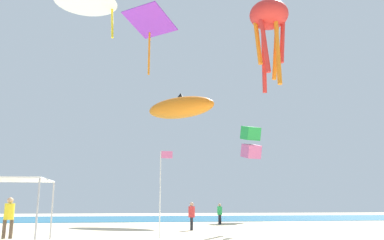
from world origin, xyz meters
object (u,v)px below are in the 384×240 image
at_px(person_leftmost, 9,214).
at_px(kite_diamond_purple, 150,24).
at_px(kite_inflatable_orange, 181,107).
at_px(person_near_tent, 192,214).
at_px(kite_box_green, 251,142).
at_px(person_central, 220,212).
at_px(canopy_tent, 14,182).
at_px(banner_flag, 162,185).
at_px(kite_octopus_red, 269,19).

height_order(person_leftmost, kite_diamond_purple, kite_diamond_purple).
bearing_deg(kite_inflatable_orange, person_near_tent, -56.70).
bearing_deg(kite_box_green, person_leftmost, -148.83).
distance_m(person_leftmost, kite_diamond_purple, 15.96).
relative_size(person_central, kite_box_green, 0.47).
distance_m(canopy_tent, kite_box_green, 26.75).
distance_m(canopy_tent, banner_flag, 6.50).
bearing_deg(person_near_tent, kite_octopus_red, 122.87).
relative_size(person_near_tent, kite_inflatable_orange, 0.26).
height_order(person_central, kite_inflatable_orange, kite_inflatable_orange).
bearing_deg(banner_flag, kite_diamond_purple, 93.09).
bearing_deg(canopy_tent, kite_diamond_purple, 55.46).
height_order(canopy_tent, banner_flag, banner_flag).
xyz_separation_m(canopy_tent, person_leftmost, (-0.69, 2.34, -1.35)).
bearing_deg(kite_inflatable_orange, canopy_tent, -81.95).
relative_size(banner_flag, kite_inflatable_orange, 0.63).
bearing_deg(kite_octopus_red, kite_box_green, 96.65).
bearing_deg(person_central, kite_box_green, -4.34).
xyz_separation_m(kite_inflatable_orange, kite_octopus_red, (5.67, -8.04, 5.20)).
distance_m(person_leftmost, banner_flag, 7.17).
bearing_deg(kite_octopus_red, kite_diamond_purple, -162.65).
bearing_deg(person_near_tent, person_leftmost, -49.68).
bearing_deg(banner_flag, kite_octopus_red, 39.73).
height_order(banner_flag, kite_box_green, kite_box_green).
distance_m(person_near_tent, kite_box_green, 17.04).
xyz_separation_m(banner_flag, kite_octopus_red, (8.68, 7.22, 12.94)).
relative_size(canopy_tent, kite_diamond_purple, 0.71).
xyz_separation_m(canopy_tent, person_near_tent, (8.65, 6.73, -1.46)).
distance_m(banner_flag, kite_inflatable_orange, 17.37).
height_order(person_near_tent, banner_flag, banner_flag).
relative_size(kite_inflatable_orange, kite_diamond_purple, 1.44).
bearing_deg(person_leftmost, person_near_tent, 37.87).
distance_m(banner_flag, kite_octopus_red, 17.17).
xyz_separation_m(person_leftmost, person_central, (12.71, 11.06, -0.14)).
height_order(banner_flag, kite_octopus_red, kite_octopus_red).
height_order(banner_flag, kite_inflatable_orange, kite_inflatable_orange).
relative_size(person_near_tent, kite_diamond_purple, 0.37).
distance_m(canopy_tent, kite_octopus_red, 21.65).
bearing_deg(kite_diamond_purple, banner_flag, 133.98).
bearing_deg(kite_box_green, person_near_tent, -135.86).
height_order(person_leftmost, kite_box_green, kite_box_green).
bearing_deg(canopy_tent, kite_octopus_red, 30.27).
xyz_separation_m(person_near_tent, kite_diamond_purple, (-2.72, 1.89, 13.20)).
xyz_separation_m(person_central, banner_flag, (-5.71, -11.86, 1.48)).
bearing_deg(banner_flag, canopy_tent, -166.33).
height_order(kite_inflatable_orange, kite_box_green, kite_inflatable_orange).
bearing_deg(kite_box_green, person_central, -140.52).
bearing_deg(kite_box_green, kite_inflatable_orange, -170.90).
relative_size(canopy_tent, kite_octopus_red, 0.46).
height_order(canopy_tent, kite_diamond_purple, kite_diamond_purple).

